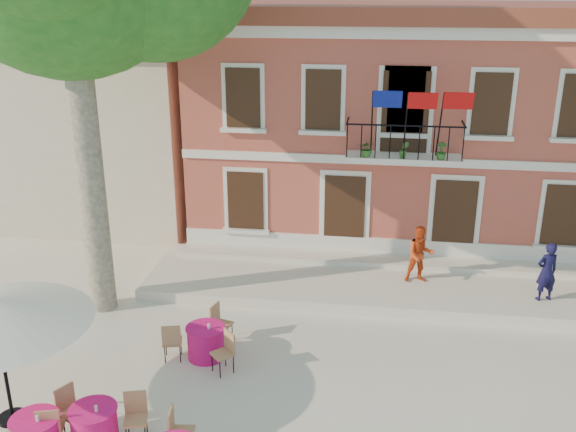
# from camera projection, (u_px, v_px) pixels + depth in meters

# --- Properties ---
(ground) EXTENTS (90.00, 90.00, 0.00)m
(ground) POSITION_uv_depth(u_px,v_px,m) (308.00, 372.00, 14.16)
(ground) COLOR beige
(ground) RESTS_ON ground
(main_building) EXTENTS (13.50, 9.59, 7.50)m
(main_building) POSITION_uv_depth(u_px,v_px,m) (400.00, 117.00, 21.90)
(main_building) COLOR #A9563D
(main_building) RESTS_ON ground
(neighbor_west) EXTENTS (9.40, 9.40, 6.40)m
(neighbor_west) POSITION_uv_depth(u_px,v_px,m) (95.00, 119.00, 24.57)
(neighbor_west) COLOR beige
(neighbor_west) RESTS_ON ground
(terrace) EXTENTS (14.00, 3.40, 0.30)m
(terrace) POSITION_uv_depth(u_px,v_px,m) (397.00, 285.00, 17.94)
(terrace) COLOR silver
(terrace) RESTS_ON ground
(pedestrian_navy) EXTENTS (0.68, 0.56, 1.59)m
(pedestrian_navy) POSITION_uv_depth(u_px,v_px,m) (547.00, 272.00, 16.51)
(pedestrian_navy) COLOR #110F34
(pedestrian_navy) RESTS_ON terrace
(pedestrian_orange) EXTENTS (0.89, 0.75, 1.61)m
(pedestrian_orange) POSITION_uv_depth(u_px,v_px,m) (420.00, 255.00, 17.53)
(pedestrian_orange) COLOR #CC4218
(pedestrian_orange) RESTS_ON terrace
(cafe_table_0) EXTENTS (1.96, 0.94, 0.95)m
(cafe_table_0) POSITION_uv_depth(u_px,v_px,m) (94.00, 425.00, 11.81)
(cafe_table_0) COLOR #EE1687
(cafe_table_0) RESTS_ON ground
(cafe_table_3) EXTENTS (1.80, 1.82, 0.95)m
(cafe_table_3) POSITION_uv_depth(u_px,v_px,m) (206.00, 340.00, 14.59)
(cafe_table_3) COLOR #EE1687
(cafe_table_3) RESTS_ON ground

